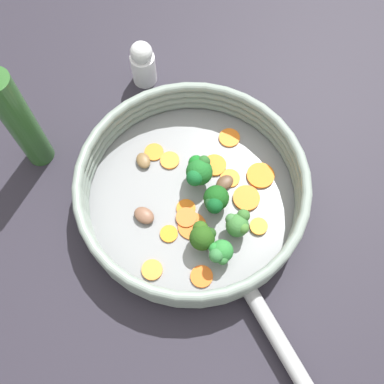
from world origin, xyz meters
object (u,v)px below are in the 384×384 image
object	(u,v)px
carrot_slice_1	(186,218)
broccoli_floret_3	(199,171)
carrot_slice_5	(170,160)
broccoli_floret_0	(202,236)
mushroom_piece_0	(143,161)
oil_bottle	(19,120)
carrot_slice_13	(259,226)
broccoli_floret_1	(216,200)
carrot_slice_8	(154,152)
carrot_slice_12	(192,226)
carrot_slice_9	(215,165)
broccoli_floret_4	(220,252)
skillet	(192,197)
carrot_slice_10	(246,198)
broccoli_floret_2	(239,223)
carrot_slice_4	(230,178)
carrot_slice_7	(152,270)
carrot_slice_6	(169,234)
carrot_slice_3	(261,175)
carrot_slice_11	(186,208)
mushroom_piece_2	(144,215)
carrot_slice_0	(202,276)
mushroom_piece_1	(225,182)
salt_shaker	(143,63)

from	to	relation	value
carrot_slice_1	broccoli_floret_3	bearing A→B (deg)	114.72
carrot_slice_5	broccoli_floret_0	size ratio (longest dim) A/B	0.63
mushroom_piece_0	oil_bottle	size ratio (longest dim) A/B	0.12
carrot_slice_13	broccoli_floret_1	distance (m)	0.08
carrot_slice_8	broccoli_floret_0	xyz separation A→B (m)	(0.16, -0.07, 0.03)
carrot_slice_12	carrot_slice_9	bearing A→B (deg)	111.64
broccoli_floret_4	mushroom_piece_0	xyz separation A→B (m)	(-0.20, 0.04, -0.02)
skillet	oil_bottle	distance (m)	0.29
oil_bottle	carrot_slice_12	bearing A→B (deg)	13.70
carrot_slice_10	broccoli_floret_2	world-z (taller)	broccoli_floret_2
carrot_slice_4	carrot_slice_7	world-z (taller)	carrot_slice_7
carrot_slice_8	skillet	bearing A→B (deg)	-9.94
carrot_slice_6	carrot_slice_8	size ratio (longest dim) A/B	0.86
skillet	carrot_slice_7	size ratio (longest dim) A/B	10.80
carrot_slice_3	carrot_slice_10	world-z (taller)	same
carrot_slice_1	carrot_slice_13	bearing A→B (deg)	33.65
skillet	carrot_slice_13	world-z (taller)	carrot_slice_13
carrot_slice_11	broccoli_floret_0	bearing A→B (deg)	-24.68
carrot_slice_10	mushroom_piece_2	xyz separation A→B (m)	(-0.10, -0.13, 0.00)
carrot_slice_0	carrot_slice_12	world-z (taller)	same
carrot_slice_0	broccoli_floret_0	xyz separation A→B (m)	(-0.03, 0.04, 0.03)
carrot_slice_1	carrot_slice_7	distance (m)	0.10
carrot_slice_9	broccoli_floret_0	bearing A→B (deg)	-58.44
carrot_slice_7	oil_bottle	distance (m)	0.30
carrot_slice_3	carrot_slice_6	world-z (taller)	same
broccoli_floret_1	mushroom_piece_0	xyz separation A→B (m)	(-0.14, -0.02, -0.02)
carrot_slice_13	broccoli_floret_3	xyz separation A→B (m)	(-0.12, -0.00, 0.03)
broccoli_floret_1	mushroom_piece_2	bearing A→B (deg)	-129.58
carrot_slice_11	carrot_slice_13	distance (m)	0.12
carrot_slice_7	carrot_slice_9	world-z (taller)	same
carrot_slice_10	broccoli_floret_1	xyz separation A→B (m)	(-0.03, -0.04, 0.02)
carrot_slice_10	broccoli_floret_0	xyz separation A→B (m)	(-0.01, -0.10, 0.03)
carrot_slice_8	broccoli_floret_3	bearing A→B (deg)	6.15
carrot_slice_4	carrot_slice_5	distance (m)	0.11
carrot_slice_12	broccoli_floret_0	world-z (taller)	broccoli_floret_0
broccoli_floret_4	oil_bottle	bearing A→B (deg)	-170.39
skillet	carrot_slice_12	xyz separation A→B (m)	(0.03, -0.04, 0.01)
carrot_slice_1	carrot_slice_5	bearing A→B (deg)	146.49
mushroom_piece_2	skillet	bearing A→B (deg)	67.04
skillet	carrot_slice_8	bearing A→B (deg)	170.06
carrot_slice_13	mushroom_piece_1	distance (m)	0.09
carrot_slice_12	mushroom_piece_2	distance (m)	0.08
carrot_slice_9	carrot_slice_10	size ratio (longest dim) A/B	0.90
carrot_slice_3	broccoli_floret_2	bearing A→B (deg)	-73.51
skillet	carrot_slice_5	xyz separation A→B (m)	(-0.07, 0.02, 0.01)
carrot_slice_11	mushroom_piece_1	xyz separation A→B (m)	(0.02, 0.07, 0.00)
carrot_slice_0	broccoli_floret_2	world-z (taller)	broccoli_floret_2
broccoli_floret_4	salt_shaker	size ratio (longest dim) A/B	0.48
carrot_slice_0	carrot_slice_5	distance (m)	0.20
carrot_slice_7	carrot_slice_11	distance (m)	0.11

